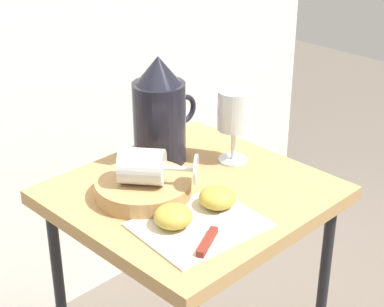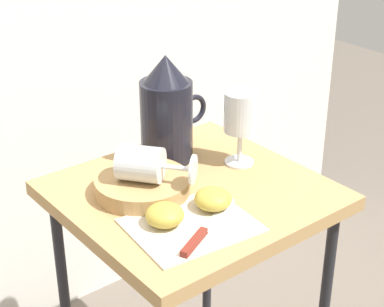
{
  "view_description": "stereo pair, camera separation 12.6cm",
  "coord_description": "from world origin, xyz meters",
  "px_view_note": "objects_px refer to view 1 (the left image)",
  "views": [
    {
      "loc": [
        -0.8,
        -0.8,
        1.34
      ],
      "look_at": [
        0.0,
        0.0,
        0.78
      ],
      "focal_mm": 59.87,
      "sensor_mm": 36.0,
      "label": 1
    },
    {
      "loc": [
        -0.7,
        -0.89,
        1.34
      ],
      "look_at": [
        0.0,
        0.0,
        0.78
      ],
      "focal_mm": 59.87,
      "sensor_mm": 36.0,
      "label": 2
    }
  ],
  "objects_px": {
    "basket_tray": "(143,188)",
    "pitcher": "(160,119)",
    "table": "(192,221)",
    "apple_half_right": "(218,198)",
    "wine_glass_upright": "(234,114)",
    "apple_half_left": "(173,216)",
    "knife": "(213,233)",
    "wine_glass_tipped_near": "(144,166)"
  },
  "relations": [
    {
      "from": "basket_tray",
      "to": "pitcher",
      "type": "xyz_separation_m",
      "value": [
        0.13,
        0.1,
        0.08
      ]
    },
    {
      "from": "table",
      "to": "apple_half_right",
      "type": "relative_size",
      "value": 9.76
    },
    {
      "from": "wine_glass_upright",
      "to": "apple_half_left",
      "type": "height_order",
      "value": "wine_glass_upright"
    },
    {
      "from": "basket_tray",
      "to": "knife",
      "type": "bearing_deg",
      "value": -92.48
    },
    {
      "from": "table",
      "to": "basket_tray",
      "type": "xyz_separation_m",
      "value": [
        -0.09,
        0.05,
        0.09
      ]
    },
    {
      "from": "wine_glass_upright",
      "to": "wine_glass_tipped_near",
      "type": "bearing_deg",
      "value": 177.25
    },
    {
      "from": "basket_tray",
      "to": "pitcher",
      "type": "relative_size",
      "value": 0.8
    },
    {
      "from": "wine_glass_upright",
      "to": "apple_half_right",
      "type": "distance_m",
      "value": 0.22
    },
    {
      "from": "wine_glass_tipped_near",
      "to": "apple_half_left",
      "type": "bearing_deg",
      "value": -106.17
    },
    {
      "from": "pitcher",
      "to": "knife",
      "type": "distance_m",
      "value": 0.34
    },
    {
      "from": "apple_half_right",
      "to": "apple_half_left",
      "type": "bearing_deg",
      "value": 174.17
    },
    {
      "from": "basket_tray",
      "to": "apple_half_right",
      "type": "relative_size",
      "value": 2.67
    },
    {
      "from": "wine_glass_upright",
      "to": "apple_half_right",
      "type": "height_order",
      "value": "wine_glass_upright"
    },
    {
      "from": "table",
      "to": "apple_half_left",
      "type": "relative_size",
      "value": 9.76
    },
    {
      "from": "pitcher",
      "to": "wine_glass_tipped_near",
      "type": "bearing_deg",
      "value": -142.25
    },
    {
      "from": "pitcher",
      "to": "wine_glass_tipped_near",
      "type": "height_order",
      "value": "pitcher"
    },
    {
      "from": "pitcher",
      "to": "wine_glass_upright",
      "type": "distance_m",
      "value": 0.16
    },
    {
      "from": "table",
      "to": "apple_half_left",
      "type": "xyz_separation_m",
      "value": [
        -0.13,
        -0.08,
        0.1
      ]
    },
    {
      "from": "table",
      "to": "pitcher",
      "type": "bearing_deg",
      "value": 72.66
    },
    {
      "from": "basket_tray",
      "to": "knife",
      "type": "height_order",
      "value": "basket_tray"
    },
    {
      "from": "wine_glass_tipped_near",
      "to": "basket_tray",
      "type": "bearing_deg",
      "value": 69.9
    },
    {
      "from": "basket_tray",
      "to": "apple_half_left",
      "type": "bearing_deg",
      "value": -106.5
    },
    {
      "from": "apple_half_left",
      "to": "table",
      "type": "bearing_deg",
      "value": 31.74
    },
    {
      "from": "wine_glass_upright",
      "to": "apple_half_left",
      "type": "distance_m",
      "value": 0.31
    },
    {
      "from": "apple_half_left",
      "to": "basket_tray",
      "type": "bearing_deg",
      "value": 73.5
    },
    {
      "from": "pitcher",
      "to": "wine_glass_tipped_near",
      "type": "distance_m",
      "value": 0.17
    },
    {
      "from": "apple_half_right",
      "to": "knife",
      "type": "distance_m",
      "value": 0.1
    },
    {
      "from": "pitcher",
      "to": "apple_half_right",
      "type": "height_order",
      "value": "pitcher"
    },
    {
      "from": "table",
      "to": "basket_tray",
      "type": "height_order",
      "value": "basket_tray"
    },
    {
      "from": "pitcher",
      "to": "apple_half_left",
      "type": "height_order",
      "value": "pitcher"
    },
    {
      "from": "apple_half_right",
      "to": "table",
      "type": "bearing_deg",
      "value": 77.78
    },
    {
      "from": "knife",
      "to": "apple_half_right",
      "type": "bearing_deg",
      "value": 38.22
    },
    {
      "from": "basket_tray",
      "to": "wine_glass_upright",
      "type": "bearing_deg",
      "value": -5.21
    },
    {
      "from": "table",
      "to": "basket_tray",
      "type": "distance_m",
      "value": 0.14
    },
    {
      "from": "table",
      "to": "wine_glass_upright",
      "type": "height_order",
      "value": "wine_glass_upright"
    },
    {
      "from": "table",
      "to": "apple_half_right",
      "type": "distance_m",
      "value": 0.13
    },
    {
      "from": "table",
      "to": "wine_glass_upright",
      "type": "relative_size",
      "value": 4.25
    },
    {
      "from": "pitcher",
      "to": "wine_glass_upright",
      "type": "xyz_separation_m",
      "value": [
        0.11,
        -0.12,
        0.01
      ]
    },
    {
      "from": "table",
      "to": "knife",
      "type": "xyz_separation_m",
      "value": [
        -0.1,
        -0.15,
        0.09
      ]
    },
    {
      "from": "table",
      "to": "knife",
      "type": "bearing_deg",
      "value": -122.9
    },
    {
      "from": "basket_tray",
      "to": "wine_glass_tipped_near",
      "type": "height_order",
      "value": "wine_glass_tipped_near"
    },
    {
      "from": "pitcher",
      "to": "apple_half_right",
      "type": "distance_m",
      "value": 0.25
    }
  ]
}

